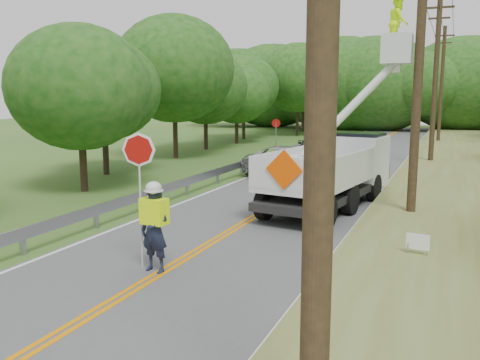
% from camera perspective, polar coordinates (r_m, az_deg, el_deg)
% --- Properties ---
extents(ground, '(140.00, 140.00, 0.00)m').
position_cam_1_polar(ground, '(11.41, -11.98, -12.05)').
color(ground, '#335E25').
rests_on(ground, ground).
extents(road, '(7.20, 96.00, 0.03)m').
position_cam_1_polar(road, '(23.86, 7.44, -0.64)').
color(road, '#505153').
rests_on(road, ground).
extents(guardrail, '(0.18, 48.00, 0.77)m').
position_cam_1_polar(guardrail, '(25.93, -0.59, 1.45)').
color(guardrail, '#94969B').
rests_on(guardrail, ground).
extents(utility_poles, '(1.60, 43.30, 10.00)m').
position_cam_1_polar(utility_poles, '(25.75, 20.56, 11.33)').
color(utility_poles, black).
rests_on(utility_poles, ground).
extents(tall_grass_verge, '(7.00, 96.00, 0.30)m').
position_cam_1_polar(tall_grass_verge, '(23.05, 24.73, -1.43)').
color(tall_grass_verge, brown).
rests_on(tall_grass_verge, ground).
extents(treeline_left, '(11.04, 56.73, 9.63)m').
position_cam_1_polar(treeline_left, '(41.61, -0.88, 10.97)').
color(treeline_left, '#332319').
rests_on(treeline_left, ground).
extents(treeline_horizon, '(56.47, 14.56, 12.11)m').
position_cam_1_polar(treeline_horizon, '(65.50, 17.11, 10.18)').
color(treeline_horizon, '#144611').
rests_on(treeline_horizon, ground).
extents(flagger, '(1.22, 0.56, 3.28)m').
position_cam_1_polar(flagger, '(12.12, -9.59, -4.84)').
color(flagger, '#191E33').
rests_on(flagger, road).
extents(bucket_truck, '(4.60, 7.86, 7.30)m').
position_cam_1_polar(bucket_truck, '(19.84, 11.32, 1.98)').
color(bucket_truck, black).
rests_on(bucket_truck, road).
extents(suv_silver, '(4.12, 5.92, 1.50)m').
position_cam_1_polar(suv_silver, '(27.26, 5.41, 2.26)').
color(suv_silver, '#B1B3B8').
rests_on(suv_silver, road).
extents(suv_darkgrey, '(3.70, 6.34, 1.73)m').
position_cam_1_polar(suv_darkgrey, '(31.84, 8.62, 3.42)').
color(suv_darkgrey, '#37393D').
rests_on(suv_darkgrey, road).
extents(stop_sign_permanent, '(0.56, 0.16, 2.70)m').
position_cam_1_polar(stop_sign_permanent, '(32.96, 4.05, 5.32)').
color(stop_sign_permanent, '#94969B').
rests_on(stop_sign_permanent, ground).
extents(yard_sign, '(0.56, 0.10, 0.81)m').
position_cam_1_polar(yard_sign, '(13.25, 19.32, -6.68)').
color(yard_sign, white).
rests_on(yard_sign, ground).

